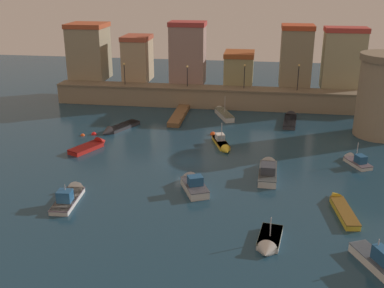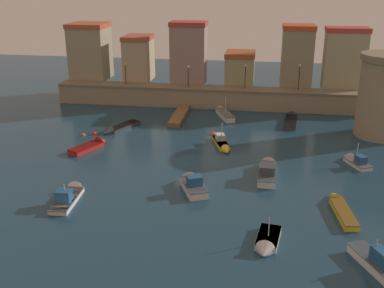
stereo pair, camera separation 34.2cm
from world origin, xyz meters
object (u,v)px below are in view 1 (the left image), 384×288
quay_lamp_3 (298,73)px  moored_boat_10 (269,243)px  quay_lamp_1 (187,72)px  quay_lamp_2 (244,73)px  moored_boat_9 (222,144)px  moored_boat_8 (223,113)px  moored_boat_0 (354,160)px  moored_boat_3 (268,169)px  moored_boat_5 (116,129)px  moored_boat_6 (92,145)px  moored_boat_11 (341,207)px  moored_boat_4 (193,183)px  mooring_buoy_1 (83,136)px  mooring_buoy_0 (213,135)px  quay_lamp_0 (124,70)px  mooring_buoy_2 (94,135)px  fortress_tower (384,95)px  moored_boat_1 (71,194)px  moored_boat_2 (290,119)px

quay_lamp_3 → moored_boat_10: quay_lamp_3 is taller
quay_lamp_1 → quay_lamp_2: 8.63m
moored_boat_9 → moored_boat_8: bearing=165.8°
moored_boat_0 → moored_boat_3: size_ratio=0.64×
quay_lamp_1 → moored_boat_5: quay_lamp_1 is taller
moored_boat_5 → moored_boat_6: (-0.91, -6.55, 0.05)m
quay_lamp_1 → moored_boat_0: quay_lamp_1 is taller
quay_lamp_2 → moored_boat_11: quay_lamp_2 is taller
moored_boat_4 → quay_lamp_2: bearing=-30.7°
moored_boat_0 → mooring_buoy_1: bearing=57.2°
moored_boat_8 → mooring_buoy_1: moored_boat_8 is taller
moored_boat_9 → quay_lamp_3: bearing=131.9°
mooring_buoy_0 → moored_boat_6: bearing=-153.3°
moored_boat_11 → moored_boat_6: bearing=59.8°
quay_lamp_3 → moored_boat_8: quay_lamp_3 is taller
moored_boat_4 → quay_lamp_0: bearing=3.6°
quay_lamp_1 → moored_boat_9: 19.15m
moored_boat_8 → mooring_buoy_2: bearing=102.9°
fortress_tower → moored_boat_8: size_ratio=1.50×
moored_boat_6 → moored_boat_10: size_ratio=1.24×
moored_boat_1 → moored_boat_11: bearing=-90.3°
moored_boat_9 → mooring_buoy_0: size_ratio=7.75×
moored_boat_3 → moored_boat_9: 8.96m
moored_boat_3 → moored_boat_9: (-5.31, 7.21, -0.19)m
moored_boat_8 → mooring_buoy_0: size_ratio=9.32×
quay_lamp_1 → moored_boat_1: quay_lamp_1 is taller
moored_boat_2 → mooring_buoy_0: (-10.06, -7.36, -0.29)m
fortress_tower → moored_boat_4: fortress_tower is taller
moored_boat_5 → moored_boat_11: (25.79, -17.92, 0.05)m
quay_lamp_1 → quay_lamp_3: size_ratio=0.83×
moored_boat_5 → quay_lamp_3: bearing=144.9°
quay_lamp_3 → moored_boat_0: 21.42m
moored_boat_2 → moored_boat_8: moored_boat_8 is taller
quay_lamp_3 → moored_boat_8: 12.66m
moored_boat_10 → mooring_buoy_0: size_ratio=6.04×
quay_lamp_0 → quay_lamp_2: bearing=-0.0°
moored_boat_3 → quay_lamp_2: bearing=10.3°
quay_lamp_2 → moored_boat_9: 18.01m
moored_boat_0 → moored_boat_10: bearing=127.1°
moored_boat_2 → mooring_buoy_1: size_ratio=13.31×
quay_lamp_1 → moored_boat_11: quay_lamp_1 is taller
moored_boat_8 → moored_boat_10: size_ratio=1.54×
moored_boat_1 → moored_boat_11: moored_boat_1 is taller
quay_lamp_3 → moored_boat_1: quay_lamp_3 is taller
fortress_tower → moored_boat_2: bearing=157.8°
fortress_tower → moored_boat_10: 31.58m
fortress_tower → moored_boat_4: size_ratio=1.97×
quay_lamp_3 → moored_boat_5: (-23.78, -13.28, -5.35)m
quay_lamp_3 → moored_boat_9: 20.35m
quay_lamp_2 → moored_boat_2: size_ratio=0.50×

